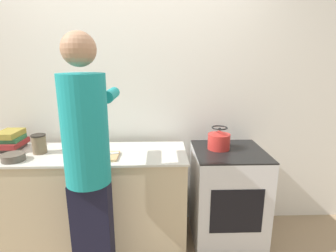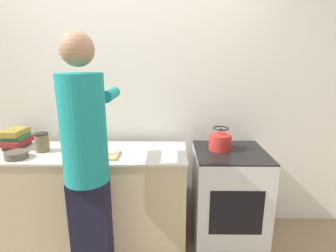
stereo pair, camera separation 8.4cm
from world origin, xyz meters
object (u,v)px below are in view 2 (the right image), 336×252
kettle (220,140)px  cutting_board (97,155)px  oven (228,197)px  bowl_prep (16,155)px  canister_jar (42,142)px  knife (103,153)px  person (87,159)px

kettle → cutting_board: bearing=-169.5°
oven → kettle: (-0.09, 0.05, 0.53)m
bowl_prep → canister_jar: bearing=52.1°
cutting_board → knife: size_ratio=1.37×
cutting_board → kettle: kettle is taller
cutting_board → knife: bearing=20.4°
bowl_prep → cutting_board: bearing=4.4°
kettle → bowl_prep: (-1.67, -0.24, -0.05)m
oven → canister_jar: 1.71m
cutting_board → bowl_prep: size_ratio=1.99×
bowl_prep → knife: bearing=5.3°
cutting_board → bowl_prep: bearing=-175.6°
cutting_board → person: bearing=-84.9°
knife → bowl_prep: bowl_prep is taller
knife → kettle: bearing=-4.0°
oven → person: size_ratio=0.49×
person → canister_jar: size_ratio=11.34×
person → knife: person is taller
knife → canister_jar: canister_jar is taller
oven → person: person is taller
person → kettle: bearing=29.0°
kettle → bowl_prep: kettle is taller
bowl_prep → person: bearing=-25.2°
person → bowl_prep: 0.74m
person → cutting_board: size_ratio=5.29×
knife → canister_jar: size_ratio=1.56×
canister_jar → bowl_prep: bearing=-127.9°
person → kettle: (1.00, 0.55, -0.04)m
oven → bowl_prep: bearing=-173.7°
person → cutting_board: 0.38m
person → bowl_prep: (-0.67, 0.31, -0.09)m
cutting_board → bowl_prep: bowl_prep is taller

